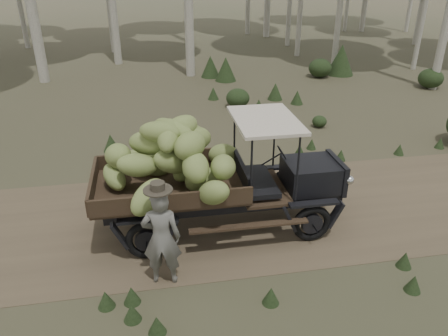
{
  "coord_description": "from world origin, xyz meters",
  "views": [
    {
      "loc": [
        -3.12,
        -7.59,
        4.88
      ],
      "look_at": [
        -1.82,
        -0.35,
        1.28
      ],
      "focal_mm": 35.0,
      "sensor_mm": 36.0,
      "label": 1
    }
  ],
  "objects": [
    {
      "name": "farmer",
      "position": [
        -3.09,
        -1.8,
        0.87
      ],
      "size": [
        0.67,
        0.51,
        1.84
      ],
      "rotation": [
        0.0,
        0.0,
        3.0
      ],
      "color": "#605E58",
      "rests_on": "ground"
    },
    {
      "name": "ground",
      "position": [
        0.0,
        0.0,
        0.0
      ],
      "size": [
        120.0,
        120.0,
        0.0
      ],
      "primitive_type": "plane",
      "color": "#473D2B",
      "rests_on": "ground"
    },
    {
      "name": "dirt_track",
      "position": [
        0.0,
        0.0,
        0.0
      ],
      "size": [
        70.0,
        4.0,
        0.01
      ],
      "primitive_type": "cube",
      "color": "brown",
      "rests_on": "ground"
    },
    {
      "name": "banana_truck",
      "position": [
        -2.3,
        -0.38,
        1.38
      ],
      "size": [
        4.87,
        2.5,
        2.39
      ],
      "rotation": [
        0.0,
        0.0,
        -0.0
      ],
      "color": "black",
      "rests_on": "ground"
    },
    {
      "name": "undergrowth",
      "position": [
        0.31,
        -2.19,
        0.54
      ],
      "size": [
        25.66,
        23.3,
        1.34
      ],
      "color": "#233319",
      "rests_on": "ground"
    }
  ]
}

